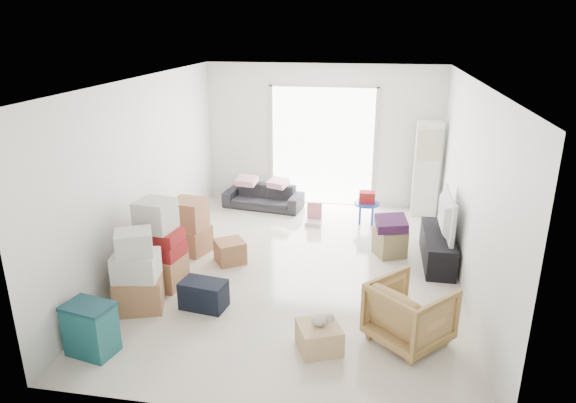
% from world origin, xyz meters
% --- Properties ---
extents(room_shell, '(4.98, 6.48, 3.18)m').
position_xyz_m(room_shell, '(0.00, 0.00, 1.35)').
color(room_shell, beige).
rests_on(room_shell, ground).
extents(sliding_door, '(2.10, 0.04, 2.33)m').
position_xyz_m(sliding_door, '(0.00, 2.98, 1.24)').
color(sliding_door, white).
rests_on(sliding_door, room_shell).
extents(ac_tower, '(0.45, 0.30, 1.75)m').
position_xyz_m(ac_tower, '(1.95, 2.65, 0.88)').
color(ac_tower, white).
rests_on(ac_tower, room_shell).
extents(tv_console, '(0.41, 1.37, 0.46)m').
position_xyz_m(tv_console, '(2.00, 0.60, 0.23)').
color(tv_console, black).
rests_on(tv_console, room_shell).
extents(television, '(0.62, 1.07, 0.14)m').
position_xyz_m(television, '(2.00, 0.60, 0.53)').
color(television, black).
rests_on(television, tv_console).
extents(sofa, '(1.55, 0.65, 0.59)m').
position_xyz_m(sofa, '(-1.07, 2.50, 0.29)').
color(sofa, '#2A2B30').
rests_on(sofa, room_shell).
extents(pillow_left, '(0.45, 0.38, 0.13)m').
position_xyz_m(pillow_left, '(-1.40, 2.50, 0.65)').
color(pillow_left, '#F3B1BB').
rests_on(pillow_left, sofa).
extents(pillow_right, '(0.40, 0.36, 0.11)m').
position_xyz_m(pillow_right, '(-0.77, 2.46, 0.64)').
color(pillow_right, '#F3B1BB').
rests_on(pillow_right, sofa).
extents(armchair, '(1.05, 1.05, 0.79)m').
position_xyz_m(armchair, '(1.48, -1.56, 0.39)').
color(armchair, tan).
rests_on(armchair, room_shell).
extents(storage_bins, '(0.57, 0.45, 0.59)m').
position_xyz_m(storage_bins, '(-1.90, -2.36, 0.30)').
color(storage_bins, '#155255').
rests_on(storage_bins, room_shell).
extents(box_stack_a, '(0.69, 0.63, 1.04)m').
position_xyz_m(box_stack_a, '(-1.80, -1.42, 0.47)').
color(box_stack_a, olive).
rests_on(box_stack_a, room_shell).
extents(box_stack_b, '(0.72, 0.62, 1.21)m').
position_xyz_m(box_stack_b, '(-1.80, -0.76, 0.53)').
color(box_stack_b, olive).
rests_on(box_stack_b, room_shell).
extents(box_stack_c, '(0.68, 0.62, 0.85)m').
position_xyz_m(box_stack_c, '(-1.77, 0.33, 0.41)').
color(box_stack_c, olive).
rests_on(box_stack_c, room_shell).
extents(loose_box, '(0.56, 0.56, 0.34)m').
position_xyz_m(loose_box, '(-1.05, 0.07, 0.17)').
color(loose_box, olive).
rests_on(loose_box, room_shell).
extents(duffel_bag, '(0.60, 0.42, 0.36)m').
position_xyz_m(duffel_bag, '(-1.02, -1.25, 0.18)').
color(duffel_bag, black).
rests_on(duffel_bag, room_shell).
extents(ottoman, '(0.55, 0.55, 0.42)m').
position_xyz_m(ottoman, '(1.30, 0.72, 0.21)').
color(ottoman, '#968457').
rests_on(ottoman, room_shell).
extents(blanket, '(0.51, 0.51, 0.14)m').
position_xyz_m(blanket, '(1.30, 0.72, 0.49)').
color(blanket, '#3F1B44').
rests_on(blanket, ottoman).
extents(kids_table, '(0.45, 0.45, 0.58)m').
position_xyz_m(kids_table, '(0.91, 2.03, 0.41)').
color(kids_table, '#193FB2').
rests_on(kids_table, room_shell).
extents(toy_walker, '(0.29, 0.26, 0.38)m').
position_xyz_m(toy_walker, '(-0.00, 1.81, 0.11)').
color(toy_walker, silver).
rests_on(toy_walker, room_shell).
extents(wood_crate, '(0.58, 0.58, 0.30)m').
position_xyz_m(wood_crate, '(0.51, -1.88, 0.15)').
color(wood_crate, tan).
rests_on(wood_crate, room_shell).
extents(plush_bunny, '(0.25, 0.14, 0.13)m').
position_xyz_m(plush_bunny, '(0.54, -1.87, 0.35)').
color(plush_bunny, '#B2ADA8').
rests_on(plush_bunny, wood_crate).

